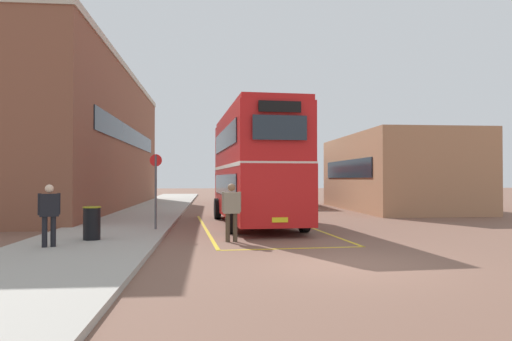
% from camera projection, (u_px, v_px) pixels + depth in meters
% --- Properties ---
extents(ground_plane, '(135.60, 135.60, 0.00)m').
position_uv_depth(ground_plane, '(267.00, 215.00, 25.05)').
color(ground_plane, brown).
extents(sidewalk_left, '(4.00, 57.60, 0.14)m').
position_uv_depth(sidewalk_left, '(149.00, 212.00, 26.83)').
color(sidewalk_left, '#A39E93').
rests_on(sidewalk_left, ground).
extents(brick_building_left, '(5.82, 25.79, 8.83)m').
position_uv_depth(brick_building_left, '(85.00, 140.00, 30.12)').
color(brick_building_left, brown).
rests_on(brick_building_left, ground).
extents(depot_building_right, '(6.35, 12.32, 4.63)m').
position_uv_depth(depot_building_right, '(396.00, 173.00, 29.81)').
color(depot_building_right, '#AD7A56').
rests_on(depot_building_right, ground).
extents(double_decker_bus, '(3.43, 9.96, 4.75)m').
position_uv_depth(double_decker_bus, '(255.00, 165.00, 20.01)').
color(double_decker_bus, black).
rests_on(double_decker_bus, ground).
extents(single_deck_bus, '(2.86, 8.75, 3.02)m').
position_uv_depth(single_deck_bus, '(282.00, 183.00, 35.37)').
color(single_deck_bus, black).
rests_on(single_deck_bus, ground).
extents(pedestrian_boarding, '(0.60, 0.26, 1.80)m').
position_uv_depth(pedestrian_boarding, '(231.00, 208.00, 14.62)').
color(pedestrian_boarding, '#473828').
rests_on(pedestrian_boarding, ground).
extents(pedestrian_waiting_near, '(0.53, 0.38, 1.66)m').
position_uv_depth(pedestrian_waiting_near, '(49.00, 211.00, 12.57)').
color(pedestrian_waiting_near, black).
rests_on(pedestrian_waiting_near, sidewalk_left).
extents(litter_bin, '(0.53, 0.53, 0.99)m').
position_uv_depth(litter_bin, '(92.00, 223.00, 14.04)').
color(litter_bin, black).
rests_on(litter_bin, sidewalk_left).
extents(bus_stop_sign, '(0.44, 0.08, 2.69)m').
position_uv_depth(bus_stop_sign, '(156.00, 184.00, 17.01)').
color(bus_stop_sign, '#4C4C51').
rests_on(bus_stop_sign, sidewalk_left).
extents(bay_marking_yellow, '(5.13, 12.11, 0.01)m').
position_uv_depth(bay_marking_yellow, '(261.00, 229.00, 18.11)').
color(bay_marking_yellow, gold).
rests_on(bay_marking_yellow, ground).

